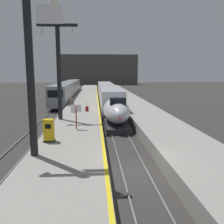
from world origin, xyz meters
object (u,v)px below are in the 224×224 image
object	(u,v)px
station_column_mid	(59,63)
ticket_machine_yellow	(49,131)
highspeed_train_main	(108,96)
rolling_suitcase	(87,109)
station_column_near	(30,55)
departure_info_board	(76,112)
regional_train_adjacent	(68,89)
passenger_near_edge	(72,104)

from	to	relation	value
station_column_mid	ticket_machine_yellow	distance (m)	9.73
station_column_mid	highspeed_train_main	bearing A→B (deg)	69.49
highspeed_train_main	rolling_suitcase	xyz separation A→B (m)	(-3.30, -10.73, -0.56)
highspeed_train_main	station_column_mid	xyz separation A→B (m)	(-5.90, -15.77, 4.92)
highspeed_train_main	ticket_machine_yellow	xyz separation A→B (m)	(-5.55, -24.07, -0.13)
highspeed_train_main	ticket_machine_yellow	distance (m)	24.71
rolling_suitcase	station_column_near	bearing A→B (deg)	-98.93
station_column_mid	rolling_suitcase	distance (m)	7.89
station_column_mid	departure_info_board	xyz separation A→B (m)	(1.99, -4.58, -4.28)
regional_train_adjacent	station_column_mid	distance (m)	29.45
highspeed_train_main	rolling_suitcase	size ratio (longest dim) A/B	39.91
regional_train_adjacent	passenger_near_edge	xyz separation A→B (m)	(2.97, -24.42, -0.09)
station_column_near	departure_info_board	world-z (taller)	station_column_near
rolling_suitcase	ticket_machine_yellow	bearing A→B (deg)	-99.57
ticket_machine_yellow	station_column_mid	bearing A→B (deg)	92.41
passenger_near_edge	ticket_machine_yellow	size ratio (longest dim) A/B	1.06
departure_info_board	regional_train_adjacent	bearing A→B (deg)	97.12
highspeed_train_main	ticket_machine_yellow	size ratio (longest dim) A/B	24.49
passenger_near_edge	rolling_suitcase	xyz separation A→B (m)	(1.83, 0.47, -0.69)
regional_train_adjacent	station_column_mid	bearing A→B (deg)	-85.66
regional_train_adjacent	departure_info_board	bearing A→B (deg)	-82.88
regional_train_adjacent	rolling_suitcase	bearing A→B (deg)	-78.67
ticket_machine_yellow	departure_info_board	size ratio (longest dim) A/B	0.75
highspeed_train_main	regional_train_adjacent	bearing A→B (deg)	121.50
passenger_near_edge	station_column_mid	bearing A→B (deg)	-99.54
regional_train_adjacent	station_column_near	bearing A→B (deg)	-86.79
regional_train_adjacent	ticket_machine_yellow	distance (m)	37.38
station_column_near	passenger_near_edge	bearing A→B (deg)	87.41
regional_train_adjacent	passenger_near_edge	world-z (taller)	regional_train_adjacent
station_column_near	departure_info_board	xyz separation A→B (m)	(1.94, 6.58, -4.30)
highspeed_train_main	station_column_mid	bearing A→B (deg)	-110.51
rolling_suitcase	ticket_machine_yellow	distance (m)	13.54
station_column_near	departure_info_board	bearing A→B (deg)	73.60
station_column_near	regional_train_adjacent	bearing A→B (deg)	93.21
station_column_near	ticket_machine_yellow	distance (m)	5.82
departure_info_board	passenger_near_edge	bearing A→B (deg)	97.62
highspeed_train_main	departure_info_board	bearing A→B (deg)	-100.87
station_column_near	station_column_mid	bearing A→B (deg)	90.28
ticket_machine_yellow	departure_info_board	bearing A→B (deg)	66.20
station_column_mid	ticket_machine_yellow	size ratio (longest dim) A/B	6.05
departure_info_board	station_column_mid	bearing A→B (deg)	113.49
station_column_mid	station_column_near	bearing A→B (deg)	-89.72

